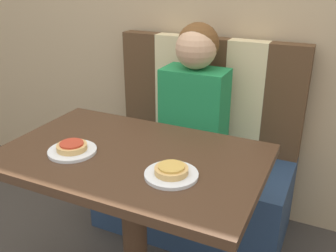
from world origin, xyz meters
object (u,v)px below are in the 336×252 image
(plate_right, at_px, (171,175))
(pizza_right, at_px, (171,170))
(pizza_left, at_px, (72,146))
(person, at_px, (195,91))
(plate_left, at_px, (72,151))

(plate_right, bearing_deg, pizza_right, 0.00)
(pizza_left, xyz_separation_m, pizza_right, (0.41, 0.00, 0.00))
(person, relative_size, plate_left, 3.97)
(person, bearing_deg, plate_left, -105.57)
(plate_right, distance_m, pizza_left, 0.41)
(plate_left, bearing_deg, person, 74.43)
(plate_left, relative_size, pizza_right, 1.60)
(plate_right, bearing_deg, pizza_left, 180.00)
(person, xyz_separation_m, pizza_left, (-0.20, -0.73, -0.03))
(plate_left, relative_size, pizza_left, 1.60)
(plate_left, bearing_deg, pizza_left, 180.00)
(person, distance_m, pizza_left, 0.76)
(person, height_order, pizza_left, person)
(plate_right, relative_size, pizza_right, 1.60)
(plate_left, xyz_separation_m, plate_right, (0.41, 0.00, 0.00))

